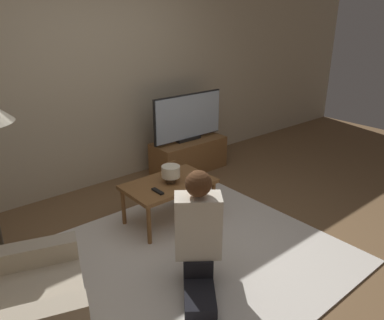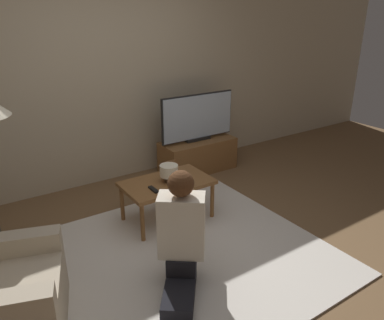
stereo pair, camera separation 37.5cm
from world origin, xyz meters
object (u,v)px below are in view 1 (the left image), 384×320
armchair (3,319)px  table_lamp (171,173)px  person_kneeling (198,232)px  coffee_table (169,187)px  tv (188,117)px

armchair → table_lamp: bearing=-50.8°
person_kneeling → table_lamp: bearing=-77.6°
coffee_table → armchair: 1.83m
tv → table_lamp: tv is taller
tv → armchair: size_ratio=1.01×
tv → coffee_table: (-0.98, -0.90, -0.35)m
armchair → table_lamp: armchair is taller
coffee_table → armchair: size_ratio=0.83×
coffee_table → person_kneeling: 0.99m
coffee_table → person_kneeling: bearing=-114.0°
person_kneeling → table_lamp: person_kneeling is taller
coffee_table → armchair: (-1.71, -0.67, -0.09)m
armchair → person_kneeling: (1.30, -0.24, 0.17)m
table_lamp → person_kneeling: bearing=-115.2°
coffee_table → armchair: bearing=-158.6°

